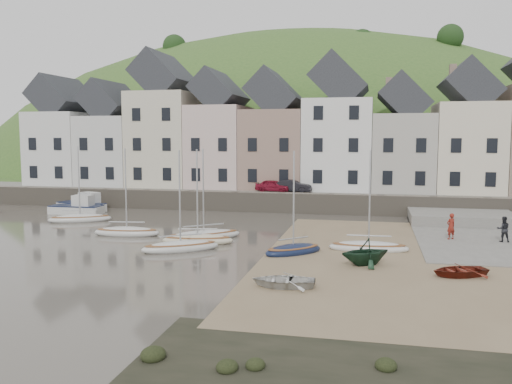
% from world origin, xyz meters
% --- Properties ---
extents(ground, '(160.00, 160.00, 0.00)m').
position_xyz_m(ground, '(0.00, 0.00, 0.00)').
color(ground, '#413C33').
rests_on(ground, ground).
extents(quay_land, '(90.00, 30.00, 1.50)m').
position_xyz_m(quay_land, '(0.00, 32.00, 0.75)').
color(quay_land, '#375B24').
rests_on(quay_land, ground).
extents(quay_street, '(70.00, 7.00, 0.10)m').
position_xyz_m(quay_street, '(0.00, 20.50, 1.55)').
color(quay_street, slate).
rests_on(quay_street, quay_land).
extents(seawall, '(70.00, 1.20, 1.80)m').
position_xyz_m(seawall, '(0.00, 17.00, 0.90)').
color(seawall, slate).
rests_on(seawall, ground).
extents(beach, '(18.00, 26.00, 0.06)m').
position_xyz_m(beach, '(11.00, 0.00, 0.03)').
color(beach, '#786549').
rests_on(beach, ground).
extents(slipway, '(8.00, 18.00, 0.12)m').
position_xyz_m(slipway, '(15.00, 8.00, 0.06)').
color(slipway, slate).
rests_on(slipway, ground).
extents(hillside, '(134.40, 84.00, 84.00)m').
position_xyz_m(hillside, '(-5.00, 60.00, -17.99)').
color(hillside, '#375B24').
rests_on(hillside, ground).
extents(townhouse_terrace, '(61.05, 8.00, 13.93)m').
position_xyz_m(townhouse_terrace, '(1.76, 24.00, 7.32)').
color(townhouse_terrace, silver).
rests_on(townhouse_terrace, quay_land).
extents(sailboat_0, '(5.09, 3.61, 6.32)m').
position_xyz_m(sailboat_0, '(-15.19, 8.28, 0.26)').
color(sailboat_0, silver).
rests_on(sailboat_0, ground).
extents(sailboat_1, '(4.84, 2.05, 6.32)m').
position_xyz_m(sailboat_1, '(-8.72, 3.45, 0.26)').
color(sailboat_1, silver).
rests_on(sailboat_1, ground).
extents(sailboat_2, '(4.82, 2.37, 6.32)m').
position_xyz_m(sailboat_2, '(-2.96, 1.84, 0.26)').
color(sailboat_2, beige).
rests_on(sailboat_2, ground).
extents(sailboat_3, '(4.81, 3.88, 6.32)m').
position_xyz_m(sailboat_3, '(-3.26, -0.52, 0.26)').
color(sailboat_3, silver).
rests_on(sailboat_3, ground).
extents(sailboat_4, '(5.09, 4.59, 6.32)m').
position_xyz_m(sailboat_4, '(-3.03, 3.34, 0.26)').
color(sailboat_4, silver).
rests_on(sailboat_4, ground).
extents(sailboat_5, '(3.80, 3.70, 6.32)m').
position_xyz_m(sailboat_5, '(3.58, 0.00, 0.27)').
color(sailboat_5, '#121C39').
rests_on(sailboat_5, ground).
extents(sailboat_6, '(4.87, 1.71, 6.32)m').
position_xyz_m(sailboat_6, '(7.91, 1.83, 0.26)').
color(sailboat_6, silver).
rests_on(sailboat_6, ground).
extents(motorboat_0, '(4.72, 1.80, 1.70)m').
position_xyz_m(motorboat_0, '(-17.70, 12.17, 0.58)').
color(motorboat_0, silver).
rests_on(motorboat_0, ground).
extents(motorboat_2, '(5.38, 3.42, 1.70)m').
position_xyz_m(motorboat_2, '(-18.34, 14.18, 0.58)').
color(motorboat_2, silver).
rests_on(motorboat_2, ground).
extents(rowboat_white, '(3.09, 2.35, 0.60)m').
position_xyz_m(rowboat_white, '(4.18, -7.09, 0.36)').
color(rowboat_white, silver).
rests_on(rowboat_white, beach).
extents(rowboat_green, '(3.61, 3.48, 1.46)m').
position_xyz_m(rowboat_green, '(7.76, -2.01, 0.79)').
color(rowboat_green, '#173421').
rests_on(rowboat_green, beach).
extents(rowboat_red, '(3.36, 2.94, 0.58)m').
position_xyz_m(rowboat_red, '(12.34, -3.37, 0.35)').
color(rowboat_red, maroon).
rests_on(rowboat_red, beach).
extents(person_red, '(0.76, 0.70, 1.74)m').
position_xyz_m(person_red, '(13.19, 6.22, 0.99)').
color(person_red, maroon).
rests_on(person_red, slipway).
extents(person_dark, '(0.83, 0.66, 1.66)m').
position_xyz_m(person_dark, '(16.39, 6.04, 0.95)').
color(person_dark, black).
rests_on(person_dark, slipway).
extents(car_left, '(3.61, 1.82, 1.18)m').
position_xyz_m(car_left, '(-1.27, 19.50, 2.19)').
color(car_left, maroon).
rests_on(car_left, quay_street).
extents(car_right, '(3.71, 1.49, 1.20)m').
position_xyz_m(car_right, '(0.56, 19.50, 2.20)').
color(car_right, black).
rests_on(car_right, quay_street).
extents(shore_rocks, '(14.00, 6.00, 0.77)m').
position_xyz_m(shore_rocks, '(9.08, -15.26, 0.10)').
color(shore_rocks, black).
rests_on(shore_rocks, ground).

